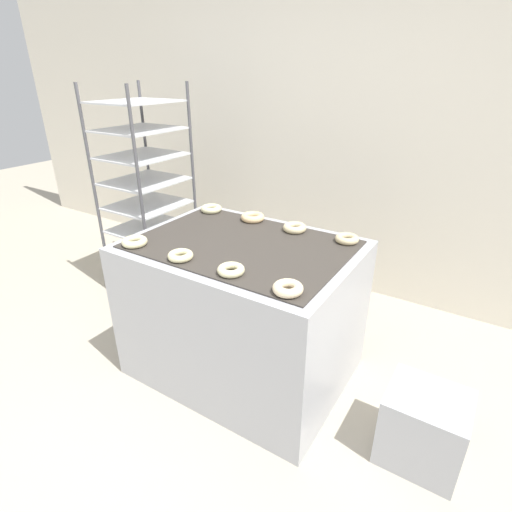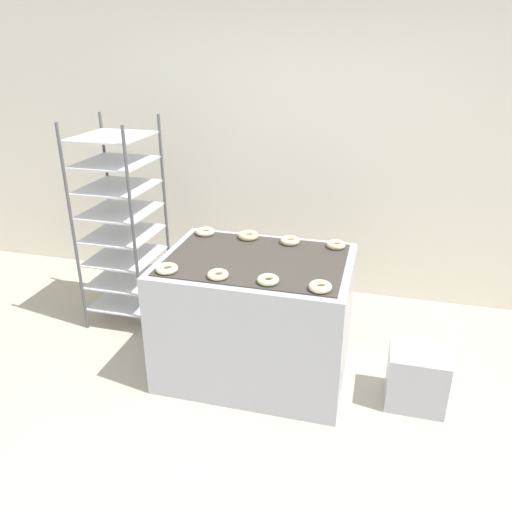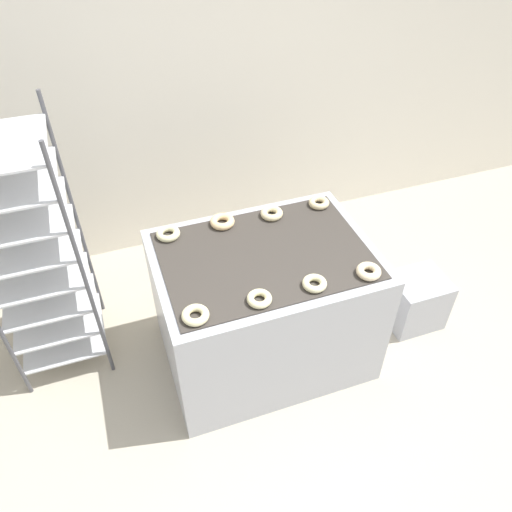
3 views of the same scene
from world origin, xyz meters
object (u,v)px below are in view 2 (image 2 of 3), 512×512
Objects in this scene: baking_rack_cart at (122,223)px; donut_near_right at (320,287)px; fryer_machine at (256,316)px; donut_far_left at (205,232)px; donut_near_left at (167,269)px; donut_near_midright at (268,280)px; donut_far_right at (336,245)px; donut_near_midleft at (218,275)px; donut_far_midleft at (248,235)px; donut_far_midright at (290,241)px; glaze_bin at (416,377)px.

donut_near_right is at bearing -25.32° from baking_rack_cart.
fryer_machine is 8.93× the size of donut_far_left.
donut_near_midright is (0.64, 0.01, -0.00)m from donut_near_left.
donut_far_right reaches higher than donut_near_midright.
donut_near_left is at bearing -179.93° from donut_near_midleft.
donut_near_midright is at bearing -63.92° from fryer_machine.
donut_far_midleft reaches higher than donut_far_right.
donut_far_left is 0.33m from donut_far_midleft.
baking_rack_cart is 11.83× the size of donut_far_left.
donut_far_midleft reaches higher than donut_near_left.
baking_rack_cart reaches higher than fryer_machine.
donut_far_midleft is at bearing 113.22° from fryer_machine.
fryer_machine is 0.74m from donut_near_right.
donut_near_right is 0.97× the size of donut_far_midright.
donut_far_left is (0.01, 0.67, 0.00)m from donut_near_left.
donut_near_midright is 0.93× the size of donut_far_left.
donut_far_left reaches higher than fryer_machine.
fryer_machine is 0.75m from donut_far_left.
donut_near_midleft is at bearing -168.91° from glaze_bin.
donut_near_right is at bearing -35.69° from fryer_machine.
donut_far_midright is 1.06× the size of donut_far_right.
donut_far_midleft is 0.31m from donut_far_midright.
donut_far_left is (-0.95, 0.68, -0.00)m from donut_near_right.
donut_far_right is at bearing 63.36° from donut_near_midright.
glaze_bin is 2.85× the size of donut_near_right.
baking_rack_cart is 12.31× the size of donut_near_right.
donut_far_midright is at bearing 89.57° from donut_near_midright.
baking_rack_cart is 12.79× the size of donut_near_midleft.
fryer_machine is at bearing 175.48° from glaze_bin.
donut_near_midleft is 1.00× the size of donut_far_right.
donut_near_right reaches higher than donut_far_left.
donut_far_left reaches higher than glaze_bin.
fryer_machine is at bearing 116.08° from donut_near_midright.
donut_far_right is at bearing -4.63° from baking_rack_cart.
glaze_bin is 1.24m from donut_far_midright.
fryer_machine is 1.13m from glaze_bin.
donut_far_midright is (0.32, 0.66, 0.00)m from donut_near_midleft.
donut_far_left reaches higher than donut_near_midleft.
fryer_machine is 8.45× the size of donut_far_midleft.
glaze_bin is 2.74× the size of donut_far_left.
fryer_machine is 9.61× the size of donut_far_right.
donut_near_left is 1.00× the size of donut_far_midright.
donut_near_right is at bearing -65.10° from donut_far_midright.
baking_rack_cart reaches higher than donut_near_midright.
donut_near_midright is at bearing 1.38° from donut_near_midleft.
donut_near_left is at bearing -46.82° from baking_rack_cart.
donut_far_midright is at bearing 156.22° from glaze_bin.
donut_near_right is (1.71, -0.81, 0.04)m from baking_rack_cart.
glaze_bin is at bearing 8.80° from donut_near_left.
donut_near_midleft is 0.75m from donut_far_left.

